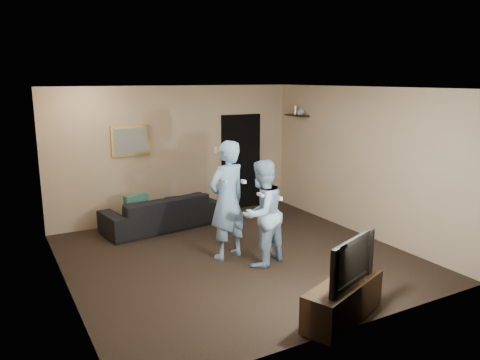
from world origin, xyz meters
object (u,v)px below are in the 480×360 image
television (345,260)px  wii_player_right (262,213)px  sofa (161,212)px  tv_console (343,301)px  wii_player_left (227,200)px

television → wii_player_right: wii_player_right is taller
sofa → television: television is taller
tv_console → wii_player_right: wii_player_right is taller
wii_player_left → tv_console: bearing=-83.8°
wii_player_right → wii_player_left: bearing=123.8°
tv_console → wii_player_left: (-0.26, 2.38, 0.67)m
tv_console → television: television is taller
tv_console → television: bearing=158.8°
sofa → television: 4.35m
sofa → wii_player_left: size_ratio=1.16×
wii_player_left → sofa: bearing=102.3°
sofa → television: (0.67, -4.28, 0.44)m
television → wii_player_left: 2.40m
sofa → tv_console: size_ratio=1.73×
sofa → wii_player_right: size_ratio=1.34×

